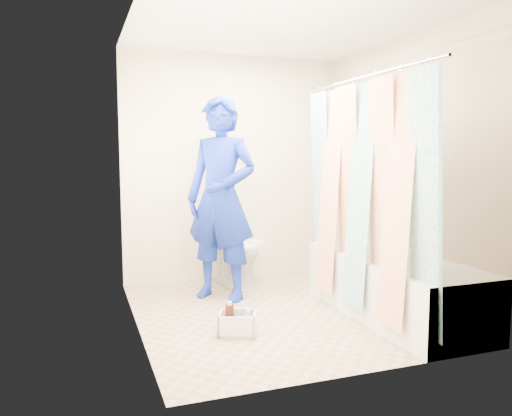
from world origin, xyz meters
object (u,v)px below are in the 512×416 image
object	(u,v)px
bathtub	(394,285)
plumber	(221,199)
cleaning_caddy	(239,324)
toilet	(235,248)

from	to	relation	value
bathtub	plumber	distance (m)	1.71
plumber	cleaning_caddy	size ratio (longest dim) A/B	5.45
cleaning_caddy	toilet	bearing A→B (deg)	97.70
toilet	cleaning_caddy	bearing A→B (deg)	-113.19
bathtub	cleaning_caddy	distance (m)	1.36
toilet	plumber	bearing A→B (deg)	-128.09
bathtub	cleaning_caddy	size ratio (longest dim) A/B	5.06
plumber	toilet	bearing A→B (deg)	101.83
plumber	cleaning_caddy	xyz separation A→B (m)	(-0.14, -0.97, -0.86)
bathtub	toilet	xyz separation A→B (m)	(-0.94, 1.45, 0.12)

